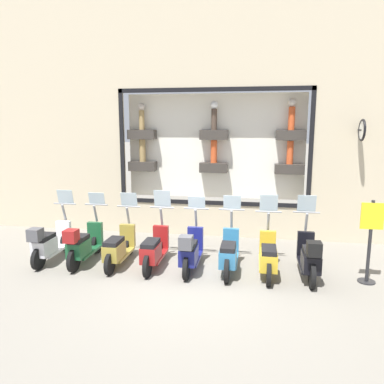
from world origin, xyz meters
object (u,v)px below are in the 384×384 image
Objects in this scene: scooter_black_0 at (309,257)px; shop_sign_post at (370,239)px; scooter_green_6 at (83,245)px; scooter_navy_3 at (190,251)px; scooter_yellow_1 at (268,256)px; scooter_red_4 at (154,250)px; scooter_teal_2 at (229,254)px; scooter_olive_5 at (119,248)px; scooter_white_7 at (49,243)px.

shop_sign_post is (0.02, -1.19, 0.47)m from scooter_black_0.
scooter_navy_3 is at bearing -90.05° from scooter_green_6.
scooter_yellow_1 is at bearing -89.21° from scooter_green_6.
scooter_navy_3 is 1.00× the size of scooter_red_4.
scooter_teal_2 is 1.00× the size of scooter_red_4.
scooter_olive_5 is (-0.00, 0.86, -0.01)m from scooter_red_4.
scooter_yellow_1 is 5.16m from scooter_white_7.
scooter_green_6 is (-0.06, 4.30, 0.05)m from scooter_yellow_1.
scooter_green_6 is (-0.00, 5.16, -0.01)m from scooter_black_0.
scooter_teal_2 is at bearing 89.89° from scooter_yellow_1.
scooter_navy_3 is 3.79m from shop_sign_post.
scooter_green_6 is at bearing 90.79° from scooter_yellow_1.
scooter_red_4 is 4.65m from shop_sign_post.
scooter_teal_2 is 4.30m from scooter_white_7.
scooter_navy_3 is 1.00× the size of scooter_olive_5.
scooter_yellow_1 is at bearing 89.11° from shop_sign_post.
scooter_yellow_1 is 1.00× the size of scooter_teal_2.
scooter_green_6 is at bearing 90.05° from scooter_black_0.
scooter_olive_5 is 1.72m from scooter_white_7.
scooter_green_6 is 0.86m from scooter_white_7.
scooter_yellow_1 is at bearing -90.04° from scooter_red_4.
scooter_olive_5 is at bearing 90.25° from scooter_red_4.
scooter_black_0 is 1.01× the size of scooter_olive_5.
scooter_teal_2 is (0.06, 1.72, -0.04)m from scooter_black_0.
scooter_white_7 is at bearing 90.68° from scooter_yellow_1.
scooter_navy_3 is at bearing 94.20° from scooter_teal_2.
scooter_yellow_1 is 3.44m from scooter_olive_5.
scooter_navy_3 is at bearing -94.22° from scooter_red_4.
scooter_red_4 reaches higher than scooter_white_7.
scooter_black_0 is at bearing -91.88° from scooter_teal_2.
scooter_yellow_1 is at bearing -87.95° from scooter_navy_3.
scooter_olive_5 is at bearing 90.08° from scooter_teal_2.
scooter_navy_3 is at bearing 90.45° from shop_sign_post.
scooter_black_0 is at bearing -90.71° from scooter_olive_5.
scooter_yellow_1 is 1.00× the size of scooter_white_7.
scooter_teal_2 is 2.58m from scooter_olive_5.
scooter_red_4 is 1.00× the size of scooter_olive_5.
scooter_red_4 reaches higher than scooter_yellow_1.
scooter_navy_3 is (-0.06, 0.86, 0.03)m from scooter_teal_2.
scooter_green_6 is (-0.06, 1.72, 0.04)m from scooter_red_4.
scooter_olive_5 is 5.51m from shop_sign_post.
scooter_green_6 is at bearing 91.01° from scooter_teal_2.
scooter_white_7 is (-0.01, 6.02, -0.01)m from scooter_black_0.
scooter_yellow_1 is 1.00× the size of scooter_olive_5.
scooter_white_7 is at bearing 90.12° from scooter_green_6.
shop_sign_post is (0.03, -6.34, 0.48)m from scooter_green_6.
scooter_teal_2 reaches higher than scooter_green_6.
shop_sign_post is (-0.03, -5.48, 0.53)m from scooter_olive_5.
scooter_red_4 is at bearing -89.75° from scooter_olive_5.
scooter_teal_2 is at bearing 89.34° from shop_sign_post.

